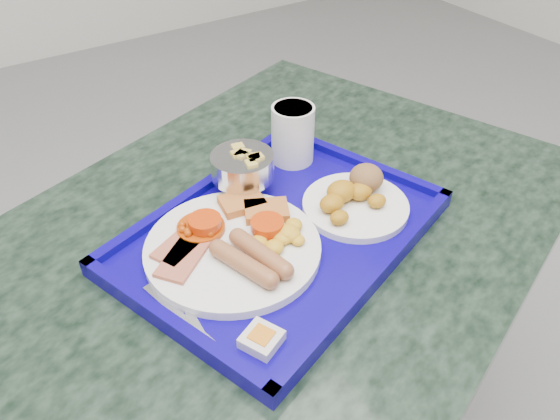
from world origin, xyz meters
name	(u,v)px	position (x,y,z in m)	size (l,w,h in m)	color
table	(261,313)	(0.19, 0.35, 0.52)	(1.31, 1.09, 0.70)	slate
tray	(280,233)	(0.22, 0.33, 0.71)	(0.57, 0.49, 0.03)	#0D0280
main_plate	(237,243)	(0.14, 0.33, 0.73)	(0.26, 0.26, 0.04)	white
bread_plate	(355,198)	(0.36, 0.31, 0.74)	(0.17, 0.17, 0.06)	white
fruit_bowl	(243,167)	(0.23, 0.45, 0.77)	(0.10, 0.10, 0.07)	silver
juice_cup	(293,132)	(0.35, 0.48, 0.78)	(0.08, 0.08, 0.11)	white
spoon	(163,279)	(0.02, 0.33, 0.72)	(0.03, 0.18, 0.01)	silver
knife	(182,318)	(0.02, 0.25, 0.72)	(0.01, 0.16, 0.00)	silver
jam_packet	(262,339)	(0.08, 0.16, 0.73)	(0.06, 0.06, 0.02)	silver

